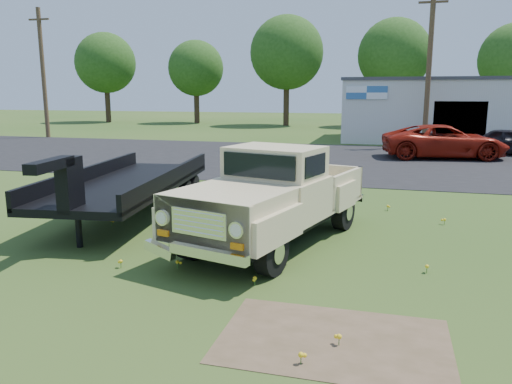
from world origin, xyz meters
TOP-DOWN VIEW (x-y plane):
  - ground at (0.00, 0.00)m, footprint 140.00×140.00m
  - asphalt_lot at (0.00, 15.00)m, footprint 90.00×14.00m
  - dirt_patch_a at (1.50, -3.00)m, footprint 3.00×2.00m
  - dirt_patch_b at (-2.00, 3.50)m, footprint 2.20×1.60m
  - commercial_building at (6.00, 26.99)m, footprint 14.20×8.20m
  - utility_pole_west at (-22.00, 22.00)m, footprint 1.60×0.30m
  - utility_pole_mid at (4.00, 22.00)m, footprint 1.60×0.30m
  - treeline_a at (-28.00, 40.00)m, footprint 6.40×6.40m
  - treeline_b at (-18.00, 41.00)m, footprint 5.76×5.76m
  - treeline_c at (-8.00, 39.50)m, footprint 7.04×7.04m
  - treeline_d at (2.00, 40.50)m, footprint 6.72×6.72m
  - vintage_pickup_truck at (-0.25, 1.08)m, footprint 3.72×6.21m
  - flatbed_trailer at (-4.50, 2.44)m, footprint 3.31×7.57m
  - red_pickup at (4.64, 17.07)m, footprint 6.28×3.67m

SIDE VIEW (x-z plane):
  - ground at x=0.00m, z-range 0.00..0.00m
  - asphalt_lot at x=0.00m, z-range -0.01..0.01m
  - dirt_patch_a at x=1.50m, z-range -0.01..0.01m
  - dirt_patch_b at x=-2.00m, z-range -0.01..0.01m
  - red_pickup at x=4.64m, z-range 0.00..1.64m
  - flatbed_trailer at x=-4.50m, z-range 0.00..2.00m
  - vintage_pickup_truck at x=-0.25m, z-range 0.00..2.11m
  - commercial_building at x=6.00m, z-range 0.03..4.18m
  - utility_pole_west at x=-22.00m, z-range 0.10..9.10m
  - utility_pole_mid at x=4.00m, z-range 0.10..9.10m
  - treeline_b at x=-18.00m, z-range 1.38..9.95m
  - treeline_a at x=-28.00m, z-range 1.54..11.06m
  - treeline_d at x=2.00m, z-range 1.62..11.62m
  - treeline_c at x=-8.00m, z-range 1.70..12.17m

